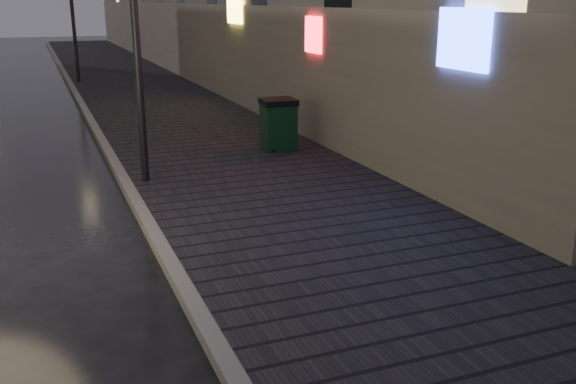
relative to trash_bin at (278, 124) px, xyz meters
name	(u,v)px	position (x,y,z in m)	size (l,w,h in m)	color
ground	(56,379)	(-5.05, -7.50, -0.72)	(120.00, 120.00, 0.00)	black
sidewalk	(134,84)	(-1.15, 13.50, -0.65)	(4.60, 58.00, 0.15)	black
curb	(72,87)	(-3.55, 13.50, -0.65)	(0.20, 58.00, 0.15)	slate
trash_bin	(278,124)	(0.00, 0.00, 0.00)	(0.80, 0.80, 1.13)	black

